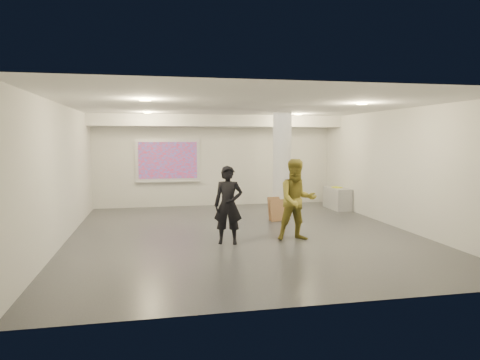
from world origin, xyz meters
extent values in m
cube|color=#383A3F|center=(0.00, 0.00, 0.00)|extent=(8.00, 9.00, 0.01)
cube|color=white|center=(0.00, 0.00, 3.00)|extent=(8.00, 9.00, 0.01)
cube|color=silver|center=(0.00, 4.50, 1.50)|extent=(8.00, 0.01, 3.00)
cube|color=silver|center=(0.00, -4.50, 1.50)|extent=(8.00, 0.01, 3.00)
cube|color=silver|center=(-4.00, 0.00, 1.50)|extent=(0.01, 9.00, 3.00)
cube|color=silver|center=(4.00, 0.00, 1.50)|extent=(0.01, 9.00, 3.00)
cube|color=white|center=(0.00, 3.95, 2.82)|extent=(8.00, 1.10, 0.36)
cylinder|color=#FFE78C|center=(-2.20, 2.50, 2.98)|extent=(0.22, 0.22, 0.02)
cylinder|color=#FFE78C|center=(2.20, 2.50, 2.98)|extent=(0.22, 0.22, 0.02)
cylinder|color=#FFE78C|center=(-2.20, -1.50, 2.98)|extent=(0.22, 0.22, 0.02)
cylinder|color=#FFE78C|center=(2.20, -1.50, 2.98)|extent=(0.22, 0.22, 0.02)
cylinder|color=white|center=(1.50, 1.80, 1.50)|extent=(0.52, 0.52, 3.00)
cube|color=silver|center=(-1.60, 4.46, 1.55)|extent=(2.10, 0.06, 1.40)
cube|color=blue|center=(-1.60, 4.42, 1.55)|extent=(1.90, 0.01, 1.20)
cube|color=silver|center=(-1.60, 4.40, 0.85)|extent=(2.10, 0.08, 0.04)
cube|color=#9B9DA1|center=(3.72, 2.95, 0.34)|extent=(0.51, 1.19, 0.69)
cube|color=#C8DA17|center=(3.69, 2.94, 0.70)|extent=(0.30, 0.34, 0.03)
cube|color=#8F6440|center=(1.33, 1.52, 0.32)|extent=(0.61, 0.25, 0.64)
cube|color=#8F6440|center=(1.30, 1.35, 0.30)|extent=(0.57, 0.27, 0.60)
imported|color=black|center=(-0.51, -0.86, 0.84)|extent=(0.69, 0.54, 1.68)
imported|color=olive|center=(1.03, -0.86, 0.91)|extent=(0.90, 0.72, 1.81)
camera|label=1|loc=(-2.07, -9.79, 2.26)|focal=32.00mm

